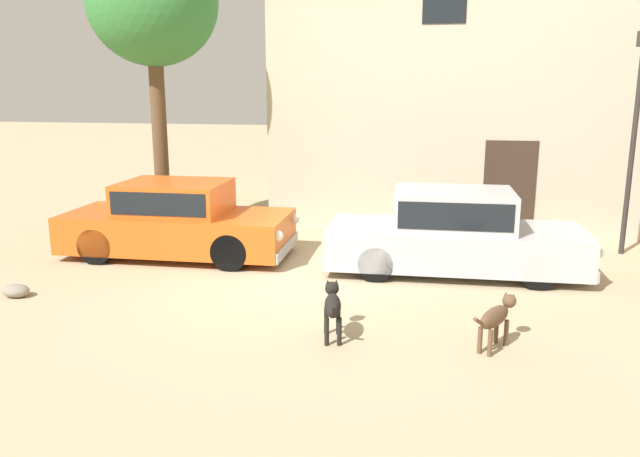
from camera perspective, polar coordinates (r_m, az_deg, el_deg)
The scene contains 9 objects.
ground_plane at distance 10.75m, azimuth -2.60°, elevation -4.81°, with size 80.00×80.00×0.00m, color tan.
parked_sedan_nearest at distance 12.48m, azimuth -12.83°, elevation 0.79°, with size 4.48×1.89×1.45m.
parked_sedan_second at distance 11.35m, azimuth 12.05°, elevation -0.33°, with size 4.61×1.83×1.48m.
apartment_block at distance 17.69m, azimuth 23.93°, elevation 13.40°, with size 15.44×6.52×7.49m.
stray_dog_spotted at distance 8.30m, azimuth 1.15°, elevation -6.90°, with size 0.33×0.96×0.71m.
stray_dog_tan at distance 8.31m, azimuth 15.71°, elevation -7.67°, with size 0.62×0.96×0.66m.
street_lamp at distance 13.45m, azimuth 26.70°, elevation 9.01°, with size 0.22×0.22×4.23m.
acacia_tree_left at distance 14.32m, azimuth -14.94°, elevation 18.97°, with size 2.77×2.49×6.26m.
rubble_pile at distance 11.06m, azimuth -25.84°, elevation -5.09°, with size 0.44×0.32×0.20m, color gray.
Camera 1 is at (2.37, -9.96, 3.29)m, focal length 35.34 mm.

